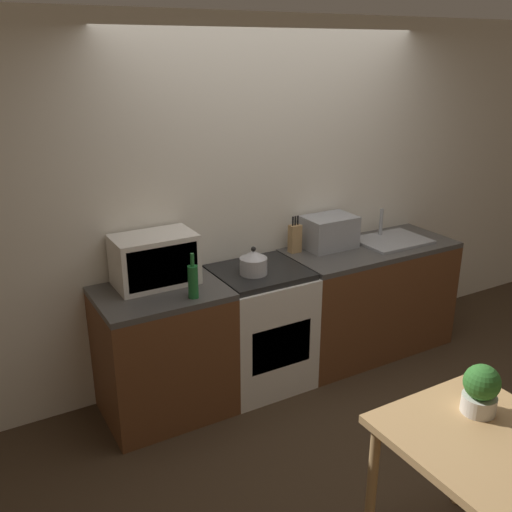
{
  "coord_description": "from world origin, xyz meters",
  "views": [
    {
      "loc": [
        -2.16,
        -2.56,
        2.37
      ],
      "look_at": [
        -0.37,
        0.56,
        1.05
      ],
      "focal_mm": 40.0,
      "sensor_mm": 36.0,
      "label": 1
    }
  ],
  "objects_px": {
    "kettle": "(253,262)",
    "toaster_oven": "(329,232)",
    "bottle": "(193,281)",
    "stove_range": "(259,327)",
    "dining_table": "(479,456)",
    "microwave": "(155,260)"
  },
  "relations": [
    {
      "from": "microwave",
      "to": "dining_table",
      "type": "bearing_deg",
      "value": -70.38
    },
    {
      "from": "microwave",
      "to": "stove_range",
      "type": "bearing_deg",
      "value": -9.95
    },
    {
      "from": "bottle",
      "to": "toaster_oven",
      "type": "distance_m",
      "value": 1.36
    },
    {
      "from": "stove_range",
      "to": "dining_table",
      "type": "bearing_deg",
      "value": -89.71
    },
    {
      "from": "microwave",
      "to": "bottle",
      "type": "xyz_separation_m",
      "value": [
        0.12,
        -0.33,
        -0.06
      ]
    },
    {
      "from": "stove_range",
      "to": "bottle",
      "type": "xyz_separation_m",
      "value": [
        -0.6,
        -0.2,
        0.57
      ]
    },
    {
      "from": "toaster_oven",
      "to": "microwave",
      "type": "bearing_deg",
      "value": -179.13
    },
    {
      "from": "kettle",
      "to": "toaster_oven",
      "type": "distance_m",
      "value": 0.81
    },
    {
      "from": "microwave",
      "to": "dining_table",
      "type": "distance_m",
      "value": 2.21
    },
    {
      "from": "stove_range",
      "to": "kettle",
      "type": "xyz_separation_m",
      "value": [
        -0.07,
        -0.04,
        0.54
      ]
    },
    {
      "from": "kettle",
      "to": "stove_range",
      "type": "bearing_deg",
      "value": 30.07
    },
    {
      "from": "microwave",
      "to": "bottle",
      "type": "height_order",
      "value": "microwave"
    },
    {
      "from": "toaster_oven",
      "to": "dining_table",
      "type": "height_order",
      "value": "toaster_oven"
    },
    {
      "from": "kettle",
      "to": "bottle",
      "type": "bearing_deg",
      "value": -162.93
    },
    {
      "from": "bottle",
      "to": "dining_table",
      "type": "height_order",
      "value": "bottle"
    },
    {
      "from": "stove_range",
      "to": "toaster_oven",
      "type": "bearing_deg",
      "value": 11.73
    },
    {
      "from": "kettle",
      "to": "microwave",
      "type": "height_order",
      "value": "microwave"
    },
    {
      "from": "stove_range",
      "to": "toaster_oven",
      "type": "height_order",
      "value": "toaster_oven"
    },
    {
      "from": "bottle",
      "to": "toaster_oven",
      "type": "relative_size",
      "value": 0.74
    },
    {
      "from": "toaster_oven",
      "to": "bottle",
      "type": "bearing_deg",
      "value": -164.98
    },
    {
      "from": "stove_range",
      "to": "kettle",
      "type": "height_order",
      "value": "kettle"
    },
    {
      "from": "microwave",
      "to": "bottle",
      "type": "relative_size",
      "value": 1.82
    }
  ]
}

